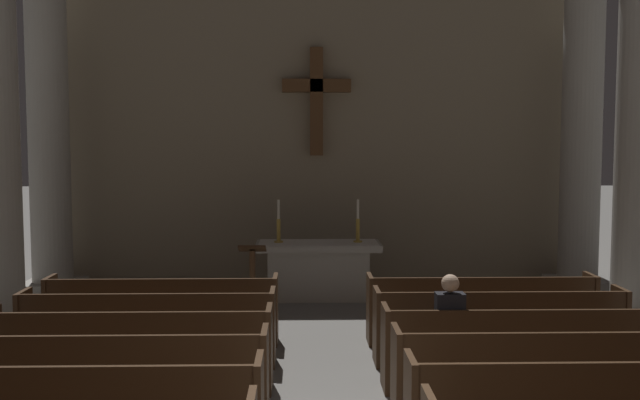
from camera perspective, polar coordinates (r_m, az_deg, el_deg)
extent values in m
cube|color=#422B19|center=(6.55, -18.91, -14.27)|extent=(3.02, 0.05, 0.50)
cube|color=#422B19|center=(7.71, -16.15, -13.45)|extent=(3.02, 0.40, 0.05)
cube|color=#422B19|center=(7.42, -16.65, -11.96)|extent=(3.02, 0.05, 0.50)
cube|color=#422B19|center=(7.95, -15.78, -14.60)|extent=(3.02, 0.04, 0.40)
cube|color=#422B19|center=(7.45, -4.32, -13.54)|extent=(0.06, 0.50, 0.95)
cube|color=#422B19|center=(8.60, -14.51, -11.53)|extent=(3.02, 0.40, 0.05)
cube|color=#422B19|center=(8.31, -14.90, -10.13)|extent=(3.02, 0.05, 0.50)
cube|color=#422B19|center=(8.83, -14.21, -12.61)|extent=(3.02, 0.04, 0.40)
cube|color=#422B19|center=(8.35, -3.98, -11.51)|extent=(0.06, 0.50, 0.95)
cube|color=#422B19|center=(9.49, -13.19, -9.95)|extent=(3.02, 0.40, 0.05)
cube|color=#422B19|center=(9.21, -13.51, -8.64)|extent=(3.02, 0.05, 0.50)
cube|color=#422B19|center=(9.72, -12.94, -10.97)|extent=(3.02, 0.04, 0.40)
cube|color=#422B19|center=(9.27, -3.71, -9.87)|extent=(0.06, 0.50, 0.95)
cube|color=#422B19|center=(9.89, -22.11, -9.28)|extent=(0.06, 0.50, 0.95)
cube|color=#422B19|center=(10.40, -12.11, -8.65)|extent=(3.02, 0.40, 0.05)
cube|color=#422B19|center=(10.12, -12.37, -7.42)|extent=(3.02, 0.05, 0.50)
cube|color=#422B19|center=(10.62, -11.90, -9.61)|extent=(3.02, 0.04, 0.40)
cube|color=#422B19|center=(10.19, -3.49, -8.53)|extent=(0.06, 0.50, 0.95)
cube|color=#422B19|center=(10.76, -20.31, -8.11)|extent=(0.06, 0.50, 0.95)
cube|color=#422B19|center=(6.74, 20.84, -13.80)|extent=(3.02, 0.05, 0.50)
cube|color=#422B19|center=(7.87, 17.46, -13.12)|extent=(3.02, 0.40, 0.05)
cube|color=#422B19|center=(7.59, 18.07, -11.64)|extent=(3.02, 0.05, 0.50)
cube|color=#422B19|center=(8.10, 17.00, -14.26)|extent=(3.02, 0.04, 0.40)
cube|color=#422B19|center=(7.49, 5.97, -13.43)|extent=(0.06, 0.50, 0.95)
cube|color=#422B19|center=(8.73, 15.41, -11.28)|extent=(3.02, 0.40, 0.05)
cube|color=#422B19|center=(8.46, 15.90, -9.89)|extent=(3.02, 0.05, 0.50)
cube|color=#422B19|center=(8.96, 15.04, -12.36)|extent=(3.02, 0.04, 0.40)
cube|color=#422B19|center=(8.40, 5.13, -11.43)|extent=(0.06, 0.50, 0.95)
cube|color=#422B19|center=(9.62, 13.75, -9.77)|extent=(3.02, 0.40, 0.05)
cube|color=#422B19|center=(9.34, 14.15, -8.47)|extent=(3.02, 0.05, 0.50)
cube|color=#422B19|center=(9.84, 13.45, -10.78)|extent=(3.02, 0.04, 0.40)
cube|color=#422B19|center=(9.31, 4.46, -9.81)|extent=(0.06, 0.50, 0.95)
cube|color=#422B19|center=(10.09, 22.37, -9.01)|extent=(0.06, 0.50, 0.95)
cube|color=#422B19|center=(10.51, 12.39, -8.51)|extent=(3.02, 0.40, 0.05)
cube|color=#422B19|center=(10.24, 12.72, -7.29)|extent=(3.02, 0.05, 0.50)
cube|color=#422B19|center=(10.74, 12.14, -9.46)|extent=(3.02, 0.04, 0.40)
cube|color=#422B19|center=(10.23, 3.91, -8.49)|extent=(0.06, 0.50, 0.95)
cube|color=#422B19|center=(10.95, 20.35, -7.89)|extent=(0.06, 0.50, 0.95)
cube|color=#ADA89E|center=(12.33, -23.66, -8.38)|extent=(1.03, 1.03, 0.20)
cube|color=#ADA89E|center=(12.55, 23.30, -8.15)|extent=(1.03, 1.03, 0.20)
cylinder|color=#ADA89E|center=(12.26, 23.73, 4.87)|extent=(0.73, 0.73, 5.86)
cube|color=#ADA89E|center=(14.51, -20.10, -6.36)|extent=(1.03, 1.03, 0.20)
cylinder|color=#ADA89E|center=(14.25, -20.41, 4.88)|extent=(0.73, 0.73, 5.86)
cube|color=#ADA89E|center=(14.69, 19.43, -6.20)|extent=(1.03, 1.03, 0.20)
cylinder|color=#ADA89E|center=(14.44, 19.73, 4.90)|extent=(0.73, 0.73, 5.86)
cube|color=#A8A399|center=(13.00, -0.14, -5.80)|extent=(1.76, 0.72, 0.88)
cube|color=#A8A399|center=(12.92, -0.14, -3.62)|extent=(2.20, 0.90, 0.12)
cube|color=silver|center=(12.91, -0.14, -3.34)|extent=(2.09, 0.86, 0.01)
cylinder|color=#B79338|center=(12.91, -3.25, -3.27)|extent=(0.16, 0.16, 0.02)
cylinder|color=#B79338|center=(12.88, -3.25, -2.40)|extent=(0.07, 0.07, 0.42)
cylinder|color=silver|center=(12.84, -3.26, -0.73)|extent=(0.04, 0.04, 0.34)
cylinder|color=#B79338|center=(12.94, 2.97, -3.25)|extent=(0.16, 0.16, 0.02)
cylinder|color=#B79338|center=(12.91, 2.97, -2.39)|extent=(0.07, 0.07, 0.42)
cylinder|color=silver|center=(12.87, 2.98, -0.72)|extent=(0.04, 0.04, 0.34)
cube|color=gray|center=(14.67, -0.30, 6.36)|extent=(10.99, 0.25, 6.47)
cube|color=brown|center=(14.44, -0.28, 7.67)|extent=(0.25, 0.25, 2.10)
cube|color=brown|center=(14.46, -0.28, 8.91)|extent=(1.34, 0.25, 0.25)
cylinder|color=#422B19|center=(11.94, -5.27, -8.83)|extent=(0.36, 0.36, 0.04)
cylinder|color=#422B19|center=(11.83, -5.29, -6.45)|extent=(0.10, 0.10, 1.05)
cube|color=#422B19|center=(11.73, -5.31, -3.79)|extent=(0.44, 0.31, 0.15)
cube|color=#26262B|center=(8.76, 9.69, -12.49)|extent=(0.24, 0.14, 0.45)
cube|color=#26262B|center=(8.56, 9.89, -10.92)|extent=(0.28, 0.36, 0.12)
cube|color=black|center=(8.35, 10.10, -8.97)|extent=(0.32, 0.20, 0.54)
sphere|color=beige|center=(8.27, 10.13, -6.42)|extent=(0.20, 0.20, 0.20)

